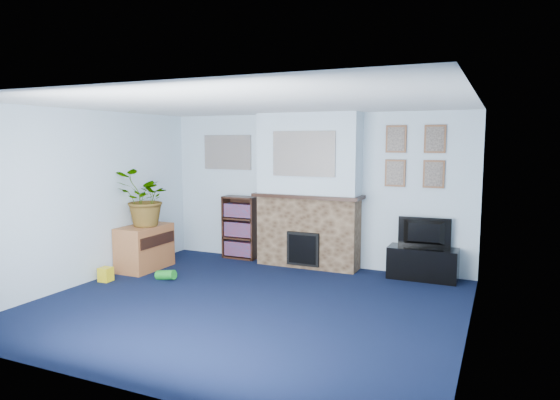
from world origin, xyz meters
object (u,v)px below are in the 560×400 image
at_px(tv_stand, 423,264).
at_px(bookshelf, 241,229).
at_px(sideboard, 145,247).
at_px(television, 424,233).

distance_m(tv_stand, bookshelf, 3.02).
distance_m(bookshelf, sideboard, 1.61).
bearing_deg(sideboard, bookshelf, 51.38).
relative_size(tv_stand, sideboard, 1.11).
bearing_deg(sideboard, tv_stand, 16.36).
height_order(television, sideboard, television).
xyz_separation_m(tv_stand, sideboard, (-4.00, -1.18, 0.12)).
xyz_separation_m(television, bookshelf, (-3.00, 0.06, -0.17)).
xyz_separation_m(television, sideboard, (-4.00, -1.20, -0.32)).
relative_size(bookshelf, sideboard, 1.20).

